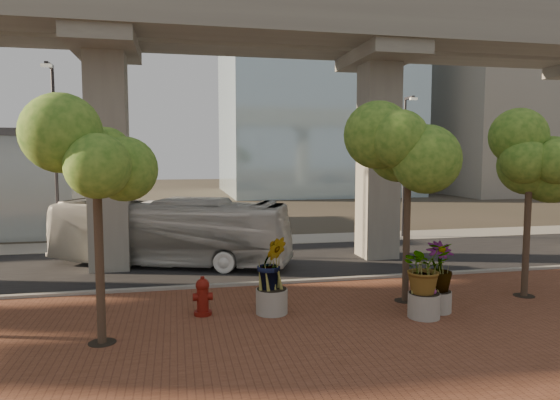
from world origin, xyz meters
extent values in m
plane|color=#312E24|center=(0.00, 0.00, 0.00)|extent=(160.00, 160.00, 0.00)
cube|color=brown|center=(0.00, -8.00, 0.03)|extent=(70.00, 13.00, 0.06)
cube|color=black|center=(0.00, 2.00, 0.02)|extent=(90.00, 8.00, 0.04)
cube|color=gray|center=(0.00, -2.00, 0.08)|extent=(70.00, 0.25, 0.16)
cube|color=gray|center=(0.00, 7.50, 0.03)|extent=(90.00, 3.00, 0.06)
cube|color=gray|center=(0.00, 0.40, 10.50)|extent=(72.00, 2.40, 1.80)
cube|color=gray|center=(0.00, 3.60, 10.50)|extent=(72.00, 2.40, 1.80)
cube|color=gray|center=(0.00, 4.70, 11.90)|extent=(72.00, 0.12, 1.00)
cube|color=gray|center=(38.00, 36.00, 12.00)|extent=(18.00, 16.00, 24.00)
imported|color=silver|center=(-3.54, 2.17, 1.46)|extent=(10.63, 6.29, 2.92)
cylinder|color=#67120B|center=(-2.56, -5.11, 0.12)|extent=(0.53, 0.53, 0.12)
cylinder|color=#67120B|center=(-2.56, -5.11, 0.54)|extent=(0.35, 0.35, 0.85)
sphere|color=#67120B|center=(-2.56, -5.11, 0.97)|extent=(0.41, 0.41, 0.41)
cylinder|color=#67120B|center=(-2.56, -5.11, 1.16)|extent=(0.12, 0.12, 0.15)
cylinder|color=#67120B|center=(-2.56, -5.11, 0.62)|extent=(0.59, 0.23, 0.23)
cylinder|color=gray|center=(3.82, -6.69, 0.42)|extent=(0.94, 0.94, 0.73)
imported|color=#2B5A18|center=(3.82, -6.69, 1.57)|extent=(2.08, 2.08, 1.56)
cylinder|color=#ACA79B|center=(4.50, -6.28, 0.38)|extent=(0.82, 0.82, 0.64)
imported|color=#2B5A18|center=(4.50, -6.28, 1.45)|extent=(2.01, 2.01, 1.51)
cylinder|color=gray|center=(-0.50, -5.38, 0.43)|extent=(0.96, 0.96, 0.75)
imported|color=#2B5A18|center=(-0.50, -5.38, 1.61)|extent=(2.14, 2.14, 1.61)
cylinder|color=#4E3B2D|center=(-5.20, -6.83, 1.95)|extent=(0.22, 0.22, 3.78)
cylinder|color=black|center=(-5.20, -6.83, 0.07)|extent=(0.70, 0.70, 0.01)
cylinder|color=#4E3B2D|center=(4.04, -5.03, 1.93)|extent=(0.22, 0.22, 3.74)
cylinder|color=black|center=(4.04, -5.03, 0.07)|extent=(0.70, 0.70, 0.01)
cylinder|color=#4E3B2D|center=(8.27, -5.33, 1.85)|extent=(0.22, 0.22, 3.58)
cylinder|color=black|center=(8.27, -5.33, 0.07)|extent=(0.70, 0.70, 0.01)
cylinder|color=#313036|center=(-8.83, 5.60, 4.49)|extent=(0.16, 0.16, 8.89)
cube|color=#313036|center=(-8.83, 5.05, 8.93)|extent=(0.17, 1.11, 0.17)
cube|color=silver|center=(-8.83, 4.49, 8.82)|extent=(0.44, 0.22, 0.13)
cylinder|color=#2A292E|center=(9.80, 7.11, 4.05)|extent=(0.14, 0.14, 8.01)
cube|color=#2A292E|center=(9.80, 6.61, 8.05)|extent=(0.15, 1.00, 0.15)
cube|color=silver|center=(9.80, 6.11, 7.95)|extent=(0.40, 0.20, 0.12)
camera|label=1|loc=(-3.31, -19.86, 4.86)|focal=32.00mm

